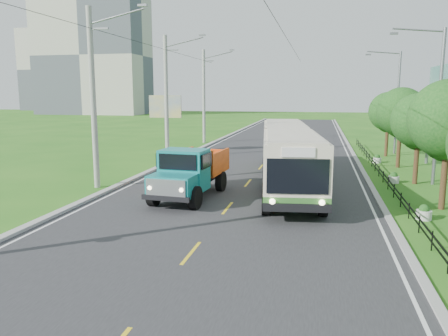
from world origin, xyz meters
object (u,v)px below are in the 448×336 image
(planter_far, at_px, (377,159))
(dump_truck, at_px, (190,169))
(pole_far, at_px, (204,96))
(bus, at_px, (287,151))
(pole_near, at_px, (94,98))
(planter_near, at_px, (424,213))
(tree_fifth, at_px, (402,114))
(planter_mid, at_px, (394,178))
(tree_fourth, at_px, (419,124))
(billboard_right, at_px, (440,94))
(streetlight_far, at_px, (396,99))
(pole_mid, at_px, (167,97))
(billboard_left, at_px, (165,110))
(tree_back, at_px, (389,114))
(streetlight_mid, at_px, (436,101))

(planter_far, xyz_separation_m, dump_truck, (-10.92, -14.25, 1.20))
(pole_far, bearing_deg, bus, -62.95)
(pole_near, distance_m, planter_near, 17.79)
(tree_fifth, xyz_separation_m, planter_mid, (-1.26, -6.14, -3.57))
(tree_fourth, bearing_deg, planter_near, -98.77)
(tree_fifth, xyz_separation_m, planter_near, (-1.26, -14.14, -3.57))
(planter_near, xyz_separation_m, planter_mid, (0.00, 8.00, 0.00))
(planter_far, xyz_separation_m, billboard_right, (3.70, -2.00, 5.06))
(tree_fourth, relative_size, planter_near, 8.06)
(tree_fifth, xyz_separation_m, streetlight_far, (0.79, 7.86, 1.05))
(pole_mid, xyz_separation_m, billboard_right, (20.56, -1.00, 0.25))
(tree_fourth, height_order, bus, tree_fourth)
(planter_mid, distance_m, dump_truck, 12.64)
(billboard_left, bearing_deg, pole_far, 82.17)
(planter_near, distance_m, billboard_right, 15.34)
(tree_fifth, bearing_deg, tree_back, 90.00)
(pole_near, xyz_separation_m, streetlight_far, (18.90, 19.00, -0.19))
(pole_mid, height_order, tree_back, pole_mid)
(tree_back, height_order, planter_far, tree_back)
(tree_back, xyz_separation_m, billboard_right, (2.44, -6.14, 1.69))
(pole_mid, height_order, tree_fifth, pole_mid)
(pole_far, xyz_separation_m, tree_fifth, (18.12, -12.86, -1.24))
(pole_mid, relative_size, streetlight_far, 1.10)
(streetlight_mid, distance_m, billboard_right, 6.24)
(pole_near, bearing_deg, planter_far, 37.63)
(bus, height_order, dump_truck, bus)
(pole_mid, relative_size, tree_back, 1.82)
(pole_near, distance_m, planter_far, 21.83)
(pole_far, relative_size, tree_back, 1.82)
(planter_far, height_order, dump_truck, dump_truck)
(pole_near, relative_size, bus, 0.58)
(tree_fifth, relative_size, tree_back, 1.05)
(streetlight_far, bearing_deg, billboard_right, -78.29)
(tree_fourth, height_order, tree_fifth, tree_fifth)
(billboard_left, bearing_deg, planter_mid, -28.92)
(streetlight_far, height_order, planter_near, streetlight_far)
(tree_back, relative_size, dump_truck, 0.86)
(billboard_left, xyz_separation_m, bus, (11.78, -11.65, -1.88))
(tree_fifth, height_order, bus, tree_fifth)
(streetlight_far, xyz_separation_m, planter_near, (-2.04, -22.00, -4.62))
(pole_mid, distance_m, tree_fourth, 19.43)
(pole_mid, distance_m, billboard_left, 3.47)
(streetlight_mid, bearing_deg, tree_fifth, 97.29)
(streetlight_far, distance_m, billboard_right, 8.18)
(pole_far, distance_m, tree_back, 19.43)
(pole_far, height_order, tree_fifth, pole_far)
(pole_mid, bearing_deg, streetlight_mid, -20.32)
(billboard_right, height_order, dump_truck, billboard_right)
(tree_fifth, distance_m, bus, 11.02)
(streetlight_mid, xyz_separation_m, billboard_left, (-20.14, 10.00, -1.04))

